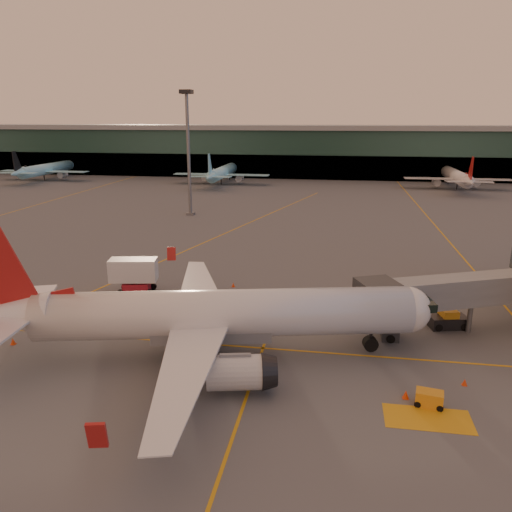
% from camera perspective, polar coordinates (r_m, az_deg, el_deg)
% --- Properties ---
extents(ground, '(600.00, 600.00, 0.00)m').
position_cam_1_polar(ground, '(42.77, -7.04, -12.85)').
color(ground, '#4C4F54').
rests_on(ground, ground).
extents(taxi_markings, '(100.12, 173.00, 0.01)m').
position_cam_1_polar(taxi_markings, '(85.00, -3.42, 1.77)').
color(taxi_markings, orange).
rests_on(taxi_markings, ground).
extents(terminal, '(400.00, 20.00, 17.60)m').
position_cam_1_polar(terminal, '(178.48, 5.93, 11.82)').
color(terminal, '#19382D').
rests_on(terminal, ground).
extents(mast_west_near, '(2.40, 2.40, 25.60)m').
position_cam_1_polar(mast_west_near, '(106.75, -7.76, 12.55)').
color(mast_west_near, slate).
rests_on(mast_west_near, ground).
extents(distant_aircraft_row, '(290.00, 34.00, 13.00)m').
position_cam_1_polar(distant_aircraft_row, '(158.59, -2.39, 8.24)').
color(distant_aircraft_row, '#95E4FA').
rests_on(distant_aircraft_row, ground).
extents(main_airplane, '(39.16, 35.62, 11.92)m').
position_cam_1_polar(main_airplane, '(43.14, -5.38, -6.84)').
color(main_airplane, silver).
rests_on(main_airplane, ground).
extents(jet_bridge, '(23.38, 12.12, 5.89)m').
position_cam_1_polar(jet_bridge, '(53.07, 24.69, -3.67)').
color(jet_bridge, slate).
rests_on(jet_bridge, ground).
extents(catering_truck, '(5.80, 3.31, 4.24)m').
position_cam_1_polar(catering_truck, '(60.63, -13.76, -2.01)').
color(catering_truck, maroon).
rests_on(catering_truck, ground).
extents(gpu_cart, '(2.15, 1.52, 1.15)m').
position_cam_1_polar(gpu_cart, '(39.67, 19.19, -15.17)').
color(gpu_cart, orange).
rests_on(gpu_cart, ground).
extents(pushback_tug, '(4.00, 2.73, 1.88)m').
position_cam_1_polar(pushback_tug, '(53.61, 21.10, -6.86)').
color(pushback_tug, black).
rests_on(pushback_tug, ground).
extents(cone_nose, '(0.43, 0.43, 0.55)m').
position_cam_1_polar(cone_nose, '(43.46, 22.74, -13.16)').
color(cone_nose, red).
rests_on(cone_nose, ground).
extents(cone_tail, '(0.49, 0.49, 0.62)m').
position_cam_1_polar(cone_tail, '(51.84, -26.02, -8.77)').
color(cone_tail, red).
rests_on(cone_tail, ground).
extents(cone_wing_left, '(0.43, 0.43, 0.54)m').
position_cam_1_polar(cone_wing_left, '(61.83, -2.61, -3.31)').
color(cone_wing_left, red).
rests_on(cone_wing_left, ground).
extents(cone_fwd, '(0.50, 0.50, 0.64)m').
position_cam_1_polar(cone_fwd, '(40.21, 16.74, -14.93)').
color(cone_fwd, red).
rests_on(cone_fwd, ground).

